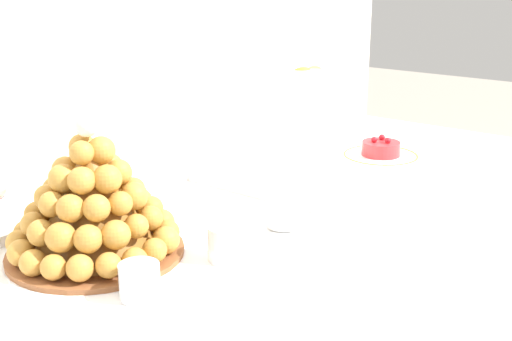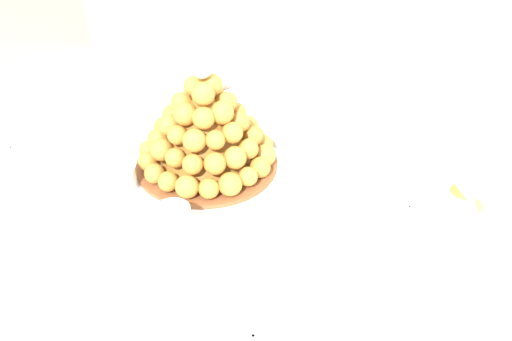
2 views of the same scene
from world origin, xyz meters
name	(u,v)px [view 1 (image 1 of 2)]	position (x,y,z in m)	size (l,w,h in m)	color
buffet_table	(261,271)	(0.00, 0.00, 0.63)	(1.64, 0.84, 0.74)	brown
serving_tray	(131,258)	(-0.28, 0.03, 0.75)	(0.66, 0.39, 0.02)	white
croquembouche	(93,203)	(-0.30, 0.08, 0.83)	(0.26, 0.26, 0.22)	brown
dessert_cup_mid_left	(140,282)	(-0.36, -0.07, 0.77)	(0.05, 0.05, 0.05)	silver
dessert_cup_centre	(227,244)	(-0.20, -0.09, 0.77)	(0.06, 0.06, 0.05)	silver
dessert_cup_mid_right	(283,213)	(-0.04, -0.08, 0.77)	(0.06, 0.06, 0.05)	silver
macaron_goblet	(309,110)	(0.21, 0.04, 0.89)	(0.11, 0.11, 0.24)	white
fruit_tart_plate	(381,152)	(0.45, 0.00, 0.75)	(0.17, 0.17, 0.05)	white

